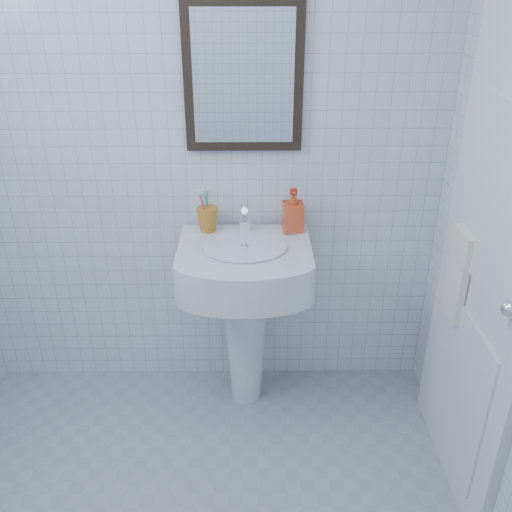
{
  "coord_description": "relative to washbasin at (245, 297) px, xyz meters",
  "views": [
    {
      "loc": [
        0.22,
        -1.26,
        1.97
      ],
      "look_at": [
        0.24,
        0.86,
        0.88
      ],
      "focal_mm": 40.0,
      "sensor_mm": 36.0,
      "label": 1
    }
  ],
  "objects": [
    {
      "name": "soap_dispenser",
      "position": [
        0.22,
        0.12,
        0.38
      ],
      "size": [
        0.1,
        0.1,
        0.2
      ],
      "primitive_type": "imported",
      "rotation": [
        0.0,
        0.0,
        0.09
      ],
      "color": "red",
      "rests_on": "washbasin"
    },
    {
      "name": "towel_ring",
      "position": [
        0.87,
        -0.29,
        0.45
      ],
      "size": [
        0.01,
        0.18,
        0.18
      ],
      "primitive_type": "torus",
      "rotation": [
        0.0,
        1.57,
        0.0
      ],
      "color": "white",
      "rests_on": "wall_right"
    },
    {
      "name": "wall_back",
      "position": [
        -0.19,
        0.21,
        0.65
      ],
      "size": [
        2.2,
        0.02,
        2.5
      ],
      "primitive_type": "cube",
      "color": "silver",
      "rests_on": "ground"
    },
    {
      "name": "bathroom_door",
      "position": [
        0.89,
        -0.44,
        0.4
      ],
      "size": [
        0.04,
        0.8,
        2.0
      ],
      "primitive_type": "cube",
      "color": "silver",
      "rests_on": "ground"
    },
    {
      "name": "faucet",
      "position": [
        0.0,
        0.11,
        0.34
      ],
      "size": [
        0.06,
        0.12,
        0.14
      ],
      "color": "white",
      "rests_on": "washbasin"
    },
    {
      "name": "hand_towel",
      "position": [
        0.85,
        -0.29,
        0.27
      ],
      "size": [
        0.03,
        0.16,
        0.38
      ],
      "primitive_type": "cube",
      "color": "silver",
      "rests_on": "towel_ring"
    },
    {
      "name": "toothbrush_cup",
      "position": [
        -0.17,
        0.12,
        0.34
      ],
      "size": [
        0.13,
        0.13,
        0.11
      ],
      "primitive_type": null,
      "rotation": [
        0.0,
        0.0,
        0.43
      ],
      "color": "#C2731E",
      "rests_on": "washbasin"
    },
    {
      "name": "wall_mirror",
      "position": [
        0.0,
        0.19,
        0.95
      ],
      "size": [
        0.5,
        0.04,
        0.62
      ],
      "color": "black",
      "rests_on": "wall_back"
    },
    {
      "name": "washbasin",
      "position": [
        0.0,
        0.0,
        0.0
      ],
      "size": [
        0.58,
        0.42,
        0.89
      ],
      "color": "silver",
      "rests_on": "ground"
    }
  ]
}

